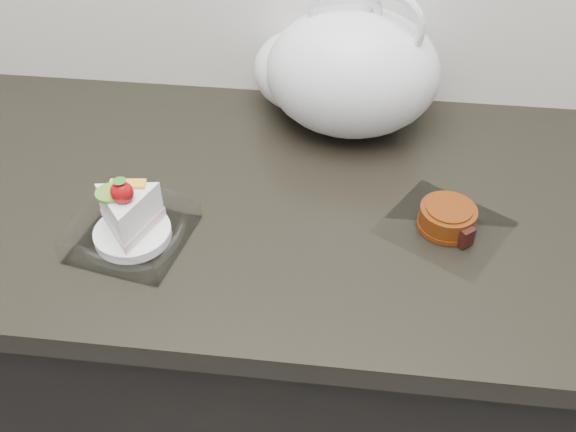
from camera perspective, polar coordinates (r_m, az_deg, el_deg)
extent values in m
cube|color=black|center=(1.38, -0.67, -13.02)|extent=(2.00, 0.60, 0.86)
cube|color=black|center=(1.05, -0.86, 1.17)|extent=(2.04, 0.64, 0.04)
cube|color=white|center=(0.98, -13.54, -1.94)|extent=(0.18, 0.18, 0.00)
cylinder|color=white|center=(0.97, -13.63, -1.52)|extent=(0.11, 0.11, 0.02)
ellipsoid|color=#B90C11|center=(0.91, -14.54, 2.04)|extent=(0.03, 0.03, 0.03)
cone|color=#2D7223|center=(0.90, -14.72, 2.84)|extent=(0.02, 0.02, 0.01)
cylinder|color=#73A730|center=(0.93, -15.54, 1.98)|extent=(0.04, 0.04, 0.01)
cube|color=yellow|center=(0.94, -14.08, 2.77)|extent=(0.05, 0.02, 0.01)
cube|color=white|center=(1.00, 13.79, -0.93)|extent=(0.23, 0.22, 0.00)
cylinder|color=maroon|center=(0.99, 13.96, -0.15)|extent=(0.11, 0.11, 0.04)
cylinder|color=maroon|center=(1.00, 13.84, -0.73)|extent=(0.11, 0.11, 0.01)
cylinder|color=maroon|center=(0.98, 14.15, 0.70)|extent=(0.09, 0.09, 0.00)
cube|color=black|center=(0.97, 15.36, -1.67)|extent=(0.03, 0.03, 0.03)
ellipsoid|color=white|center=(1.13, 5.75, 12.54)|extent=(0.34, 0.29, 0.22)
ellipsoid|color=white|center=(1.18, 1.25, 12.79)|extent=(0.20, 0.19, 0.15)
torus|color=white|center=(1.09, 5.10, 17.40)|extent=(0.12, 0.02, 0.12)
torus|color=white|center=(1.07, 9.24, 16.45)|extent=(0.11, 0.06, 0.11)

